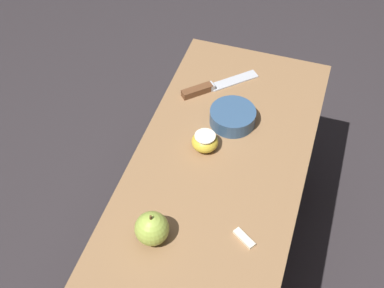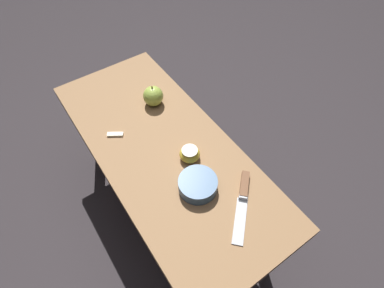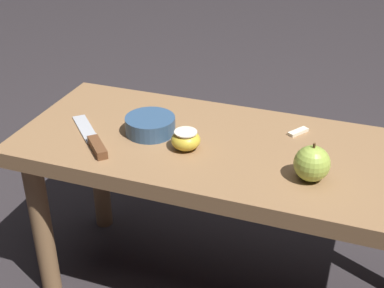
{
  "view_description": "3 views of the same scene",
  "coord_description": "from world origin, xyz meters",
  "px_view_note": "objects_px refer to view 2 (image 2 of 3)",
  "views": [
    {
      "loc": [
        0.78,
        0.2,
        1.49
      ],
      "look_at": [
        -0.06,
        -0.08,
        0.49
      ],
      "focal_mm": 50.0,
      "sensor_mm": 36.0,
      "label": 1
    },
    {
      "loc": [
        -0.56,
        0.27,
        1.29
      ],
      "look_at": [
        -0.06,
        -0.08,
        0.49
      ],
      "focal_mm": 28.0,
      "sensor_mm": 36.0,
      "label": 2
    },
    {
      "loc": [
        0.29,
        -1.05,
        1.08
      ],
      "look_at": [
        -0.06,
        -0.08,
        0.49
      ],
      "focal_mm": 50.0,
      "sensor_mm": 36.0,
      "label": 3
    }
  ],
  "objects_px": {
    "knife": "(243,195)",
    "bowl": "(198,185)",
    "apple_whole": "(153,96)",
    "wooden_bench": "(165,158)",
    "apple_cut": "(190,154)"
  },
  "relations": [
    {
      "from": "apple_whole",
      "to": "bowl",
      "type": "bearing_deg",
      "value": 169.25
    },
    {
      "from": "wooden_bench",
      "to": "bowl",
      "type": "xyz_separation_m",
      "value": [
        -0.2,
        -0.01,
        0.09
      ]
    },
    {
      "from": "knife",
      "to": "bowl",
      "type": "bearing_deg",
      "value": -90.36
    },
    {
      "from": "apple_cut",
      "to": "bowl",
      "type": "distance_m",
      "value": 0.12
    },
    {
      "from": "knife",
      "to": "apple_whole",
      "type": "xyz_separation_m",
      "value": [
        0.5,
        0.02,
        0.03
      ]
    },
    {
      "from": "apple_cut",
      "to": "knife",
      "type": "bearing_deg",
      "value": -165.92
    },
    {
      "from": "knife",
      "to": "apple_whole",
      "type": "height_order",
      "value": "apple_whole"
    },
    {
      "from": "knife",
      "to": "bowl",
      "type": "distance_m",
      "value": 0.14
    },
    {
      "from": "apple_cut",
      "to": "wooden_bench",
      "type": "bearing_deg",
      "value": 29.02
    },
    {
      "from": "knife",
      "to": "apple_cut",
      "type": "bearing_deg",
      "value": -119.45
    },
    {
      "from": "knife",
      "to": "apple_whole",
      "type": "distance_m",
      "value": 0.5
    },
    {
      "from": "wooden_bench",
      "to": "apple_whole",
      "type": "bearing_deg",
      "value": -21.77
    },
    {
      "from": "wooden_bench",
      "to": "knife",
      "type": "xyz_separation_m",
      "value": [
        -0.3,
        -0.1,
        0.08
      ]
    },
    {
      "from": "apple_whole",
      "to": "apple_cut",
      "type": "xyz_separation_m",
      "value": [
        -0.29,
        0.03,
        -0.02
      ]
    },
    {
      "from": "apple_whole",
      "to": "bowl",
      "type": "distance_m",
      "value": 0.41
    }
  ]
}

